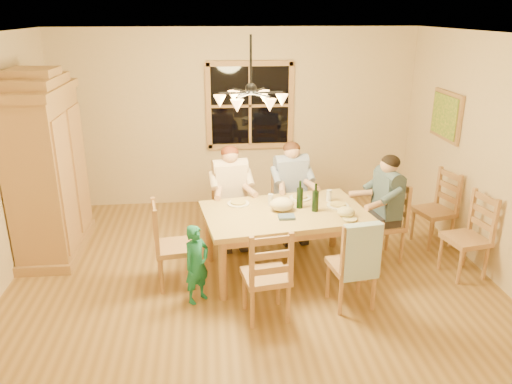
{
  "coord_description": "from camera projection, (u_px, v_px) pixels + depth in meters",
  "views": [
    {
      "loc": [
        -0.45,
        -5.1,
        2.92
      ],
      "look_at": [
        0.06,
        0.1,
        1.01
      ],
      "focal_mm": 35.0,
      "sensor_mm": 36.0,
      "label": 1
    }
  ],
  "objects": [
    {
      "name": "floor",
      "position": [
        252.0,
        277.0,
        5.81
      ],
      "size": [
        5.5,
        5.5,
        0.0
      ],
      "primitive_type": "plane",
      "color": "olive",
      "rests_on": "ground"
    },
    {
      "name": "ceiling",
      "position": [
        251.0,
        34.0,
        4.88
      ],
      "size": [
        5.5,
        5.0,
        0.02
      ],
      "primitive_type": "cube",
      "color": "white",
      "rests_on": "wall_back"
    },
    {
      "name": "wall_back",
      "position": [
        237.0,
        118.0,
        7.68
      ],
      "size": [
        5.5,
        0.02,
        2.7
      ],
      "primitive_type": "cube",
      "color": "beige",
      "rests_on": "floor"
    },
    {
      "name": "wall_right",
      "position": [
        495.0,
        159.0,
        5.6
      ],
      "size": [
        0.02,
        5.0,
        2.7
      ],
      "primitive_type": "cube",
      "color": "beige",
      "rests_on": "floor"
    },
    {
      "name": "window",
      "position": [
        250.0,
        106.0,
        7.6
      ],
      "size": [
        1.3,
        0.06,
        1.3
      ],
      "color": "black",
      "rests_on": "wall_back"
    },
    {
      "name": "painting",
      "position": [
        446.0,
        116.0,
        6.63
      ],
      "size": [
        0.06,
        0.78,
        0.64
      ],
      "color": "#996D42",
      "rests_on": "wall_right"
    },
    {
      "name": "chandelier",
      "position": [
        251.0,
        98.0,
        5.1
      ],
      "size": [
        0.77,
        0.68,
        0.71
      ],
      "color": "black",
      "rests_on": "ceiling"
    },
    {
      "name": "armoire",
      "position": [
        48.0,
        172.0,
        6.1
      ],
      "size": [
        0.66,
        1.4,
        2.3
      ],
      "color": "#996D42",
      "rests_on": "floor"
    },
    {
      "name": "dining_table",
      "position": [
        285.0,
        219.0,
        5.74
      ],
      "size": [
        1.98,
        1.38,
        0.76
      ],
      "rotation": [
        0.0,
        0.0,
        0.15
      ],
      "color": "tan",
      "rests_on": "floor"
    },
    {
      "name": "chair_far_left",
      "position": [
        231.0,
        222.0,
        6.55
      ],
      "size": [
        0.5,
        0.48,
        0.99
      ],
      "rotation": [
        0.0,
        0.0,
        3.29
      ],
      "color": "#A07546",
      "rests_on": "floor"
    },
    {
      "name": "chair_far_right",
      "position": [
        290.0,
        216.0,
        6.73
      ],
      "size": [
        0.5,
        0.48,
        0.99
      ],
      "rotation": [
        0.0,
        0.0,
        3.29
      ],
      "color": "#A07546",
      "rests_on": "floor"
    },
    {
      "name": "chair_near_left",
      "position": [
        266.0,
        289.0,
        4.97
      ],
      "size": [
        0.5,
        0.48,
        0.99
      ],
      "rotation": [
        0.0,
        0.0,
        0.15
      ],
      "color": "#A07546",
      "rests_on": "floor"
    },
    {
      "name": "chair_near_right",
      "position": [
        351.0,
        278.0,
        5.18
      ],
      "size": [
        0.5,
        0.48,
        0.99
      ],
      "rotation": [
        0.0,
        0.0,
        0.15
      ],
      "color": "#A07546",
      "rests_on": "floor"
    },
    {
      "name": "chair_end_left",
      "position": [
        175.0,
        259.0,
        5.57
      ],
      "size": [
        0.48,
        0.5,
        0.99
      ],
      "rotation": [
        0.0,
        0.0,
        -1.42
      ],
      "color": "#A07546",
      "rests_on": "floor"
    },
    {
      "name": "chair_end_right",
      "position": [
        382.0,
        236.0,
        6.16
      ],
      "size": [
        0.48,
        0.5,
        0.99
      ],
      "rotation": [
        0.0,
        0.0,
        1.72
      ],
      "color": "#A07546",
      "rests_on": "floor"
    },
    {
      "name": "adult_woman",
      "position": [
        231.0,
        184.0,
        6.36
      ],
      "size": [
        0.44,
        0.47,
        0.87
      ],
      "rotation": [
        0.0,
        0.0,
        3.29
      ],
      "color": "beige",
      "rests_on": "floor"
    },
    {
      "name": "adult_plaid_man",
      "position": [
        291.0,
        179.0,
        6.55
      ],
      "size": [
        0.44,
        0.47,
        0.87
      ],
      "rotation": [
        0.0,
        0.0,
        3.29
      ],
      "color": "#394E9C",
      "rests_on": "floor"
    },
    {
      "name": "adult_slate_man",
      "position": [
        386.0,
        195.0,
        5.97
      ],
      "size": [
        0.47,
        0.44,
        0.87
      ],
      "rotation": [
        0.0,
        0.0,
        1.72
      ],
      "color": "#415668",
      "rests_on": "floor"
    },
    {
      "name": "towel",
      "position": [
        362.0,
        252.0,
        4.87
      ],
      "size": [
        0.39,
        0.16,
        0.58
      ],
      "primitive_type": "cube",
      "rotation": [
        0.0,
        0.0,
        0.15
      ],
      "color": "#AACDE7",
      "rests_on": "chair_near_right"
    },
    {
      "name": "wine_bottle_a",
      "position": [
        300.0,
        194.0,
        5.74
      ],
      "size": [
        0.08,
        0.08,
        0.33
      ],
      "primitive_type": "cylinder",
      "color": "black",
      "rests_on": "dining_table"
    },
    {
      "name": "wine_bottle_b",
      "position": [
        315.0,
        198.0,
        5.65
      ],
      "size": [
        0.08,
        0.08,
        0.33
      ],
      "primitive_type": "cylinder",
      "color": "black",
      "rests_on": "dining_table"
    },
    {
      "name": "plate_woman",
      "position": [
        238.0,
        204.0,
        5.89
      ],
      "size": [
        0.26,
        0.26,
        0.02
      ],
      "primitive_type": "cylinder",
      "color": "white",
      "rests_on": "dining_table"
    },
    {
      "name": "plate_plaid",
      "position": [
        300.0,
        198.0,
        6.08
      ],
      "size": [
        0.26,
        0.26,
        0.02
      ],
      "primitive_type": "cylinder",
      "color": "white",
      "rests_on": "dining_table"
    },
    {
      "name": "plate_slate",
      "position": [
        338.0,
        206.0,
        5.83
      ],
      "size": [
        0.26,
        0.26,
        0.02
      ],
      "primitive_type": "cylinder",
      "color": "white",
      "rests_on": "dining_table"
    },
    {
      "name": "wine_glass_a",
      "position": [
        271.0,
        200.0,
        5.84
      ],
      "size": [
        0.06,
        0.06,
        0.14
      ],
      "primitive_type": "cylinder",
      "color": "silver",
      "rests_on": "dining_table"
    },
    {
      "name": "wine_glass_b",
      "position": [
        329.0,
        195.0,
        5.98
      ],
      "size": [
        0.06,
        0.06,
        0.14
      ],
      "primitive_type": "cylinder",
      "color": "silver",
      "rests_on": "dining_table"
    },
    {
      "name": "cap",
      "position": [
        346.0,
        212.0,
        5.54
      ],
      "size": [
        0.2,
        0.2,
        0.11
      ],
      "primitive_type": "ellipsoid",
      "color": "#C8BF85",
      "rests_on": "dining_table"
    },
    {
      "name": "napkin",
      "position": [
        287.0,
        217.0,
        5.5
      ],
      "size": [
        0.2,
        0.17,
        0.03
      ],
      "primitive_type": "cube",
      "rotation": [
        0.0,
        0.0,
        0.15
      ],
      "color": "#445A7C",
      "rests_on": "dining_table"
    },
    {
      "name": "cloth_bundle",
      "position": [
        282.0,
        204.0,
        5.69
      ],
      "size": [
        0.28,
        0.22,
        0.15
      ],
      "primitive_type": "ellipsoid",
      "color": "beige",
      "rests_on": "dining_table"
    },
    {
      "name": "child",
      "position": [
        197.0,
        264.0,
        5.2
      ],
      "size": [
        0.37,
        0.37,
        0.86
      ],
      "primitive_type": "imported",
      "rotation": [
        0.0,
        0.0,
        0.75
      ],
      "color": "#1B7D5E",
      "rests_on": "floor"
    },
    {
      "name": "chair_spare_front",
      "position": [
        464.0,
        251.0,
        5.76
      ],
      "size": [
        0.49,
        0.51,
        0.99
      ],
      "rotation": [
        0.0,
        0.0,
        1.75
      ],
      "color": "#A07546",
      "rests_on": "floor"
    },
    {
      "name": "chair_spare_back",
      "position": [
        433.0,
        222.0,
        6.55
      ],
      "size": [
        0.52,
        0.53,
        0.99
      ],
      "rotation": [
        0.0,
        0.0,
        1.83
      ],
      "color": "#A07546",
      "rests_on": "floor"
    }
  ]
}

